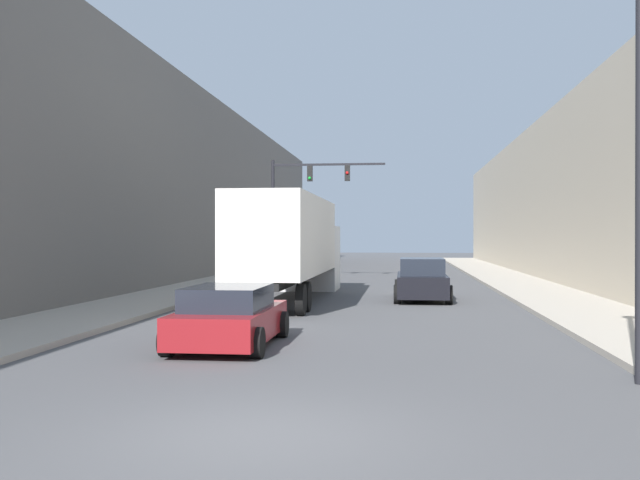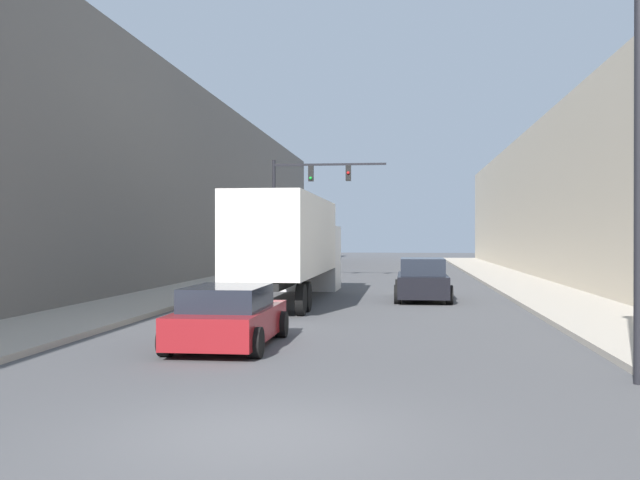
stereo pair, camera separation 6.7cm
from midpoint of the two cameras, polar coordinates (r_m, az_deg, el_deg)
name	(u,v)px [view 1 (the left image)]	position (r m, az deg, el deg)	size (l,w,h in m)	color
ground_plane	(258,436)	(9.18, -5.23, -15.37)	(200.00, 200.00, 0.00)	#4C4C4F
sidewalk_right	(514,282)	(39.16, 15.20, -3.24)	(3.49, 80.00, 0.15)	#B2A899
sidewalk_left	(232,280)	(39.86, -7.09, -3.17)	(3.49, 80.00, 0.15)	#B2A899
building_right	(607,197)	(40.12, 21.94, 3.25)	(6.00, 80.00, 9.12)	beige
building_left	(150,184)	(41.28, -13.52, 4.35)	(6.00, 80.00, 10.82)	#66605B
semi_truck	(292,243)	(27.81, -2.30, -0.25)	(2.57, 13.43, 3.91)	silver
sedan_car	(230,317)	(16.27, -7.37, -6.14)	(2.13, 4.35, 1.37)	maroon
suv_car	(422,280)	(27.96, 8.08, -3.20)	(2.13, 4.62, 1.64)	black
traffic_signal_gantry	(298,197)	(41.33, -1.79, 3.47)	(6.61, 0.35, 6.93)	black
street_lamp	(640,94)	(13.28, 24.12, 10.65)	(0.44, 0.44, 7.73)	black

